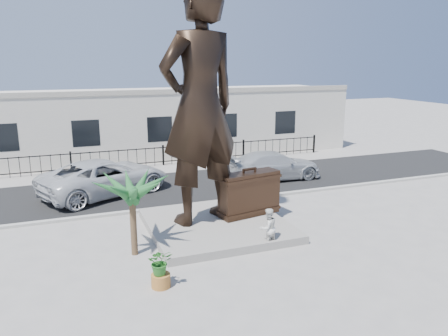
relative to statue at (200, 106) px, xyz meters
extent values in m
plane|color=#9E9991|center=(1.01, -1.89, -4.79)|extent=(100.00, 100.00, 0.00)
cube|color=black|center=(1.01, 6.11, -4.78)|extent=(40.00, 7.00, 0.01)
cube|color=#A5A399|center=(1.01, 2.61, -4.73)|extent=(40.00, 0.25, 0.12)
cube|color=#9E9991|center=(1.01, 10.11, -4.78)|extent=(40.00, 2.50, 0.02)
cube|color=gray|center=(0.51, -0.39, -4.64)|extent=(5.20, 5.20, 0.30)
cube|color=black|center=(1.01, 10.91, -4.19)|extent=(22.00, 0.10, 1.20)
cube|color=silver|center=(1.01, 15.11, -2.59)|extent=(28.00, 7.00, 4.40)
imported|color=black|center=(0.00, 0.00, 0.00)|extent=(3.74, 2.98, 8.98)
cube|color=#301F14|center=(2.02, -0.09, -3.60)|extent=(2.63, 1.26, 1.78)
imported|color=silver|center=(1.61, -2.67, -4.07)|extent=(0.80, 0.68, 1.44)
imported|color=silver|center=(-3.06, 5.82, -3.90)|extent=(6.98, 5.27, 1.76)
imported|color=#AEB1B2|center=(6.00, 5.48, -4.00)|extent=(5.39, 2.28, 1.55)
imported|color=orange|center=(2.70, 10.37, -3.86)|extent=(1.19, 0.70, 1.82)
cylinder|color=#AB6B2D|center=(-2.56, -4.10, -4.59)|extent=(0.56, 0.56, 0.40)
imported|color=#256420|center=(-2.56, -4.10, -4.00)|extent=(0.77, 0.68, 0.79)
camera|label=1|loc=(-4.94, -15.55, 1.62)|focal=35.00mm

